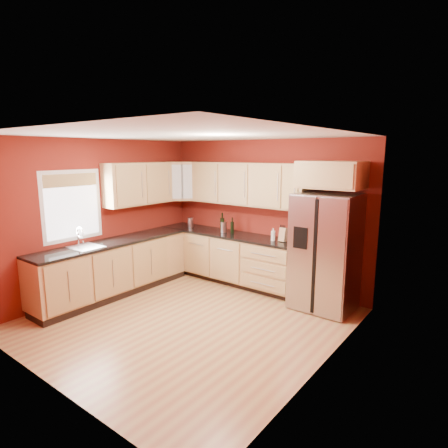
{
  "coord_description": "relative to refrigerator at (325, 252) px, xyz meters",
  "views": [
    {
      "loc": [
        3.47,
        -3.68,
        2.36
      ],
      "look_at": [
        -0.04,
        0.9,
        1.27
      ],
      "focal_mm": 30.0,
      "sensor_mm": 36.0,
      "label": 1
    }
  ],
  "objects": [
    {
      "name": "floor",
      "position": [
        -1.35,
        -1.62,
        -0.89
      ],
      "size": [
        4.0,
        4.0,
        0.0
      ],
      "primitive_type": "plane",
      "color": "#A66740",
      "rests_on": "ground"
    },
    {
      "name": "ceiling",
      "position": [
        -1.35,
        -1.62,
        1.71
      ],
      "size": [
        4.0,
        4.0,
        0.0
      ],
      "primitive_type": "plane",
      "color": "silver",
      "rests_on": "wall_back"
    },
    {
      "name": "wall_back",
      "position": [
        -1.35,
        0.38,
        0.41
      ],
      "size": [
        4.0,
        0.04,
        2.6
      ],
      "primitive_type": "cube",
      "color": "maroon",
      "rests_on": "floor"
    },
    {
      "name": "wall_front",
      "position": [
        -1.35,
        -3.62,
        0.41
      ],
      "size": [
        4.0,
        0.04,
        2.6
      ],
      "primitive_type": "cube",
      "color": "maroon",
      "rests_on": "floor"
    },
    {
      "name": "wall_left",
      "position": [
        -3.35,
        -1.62,
        0.41
      ],
      "size": [
        0.04,
        4.0,
        2.6
      ],
      "primitive_type": "cube",
      "color": "maroon",
      "rests_on": "floor"
    },
    {
      "name": "wall_right",
      "position": [
        0.65,
        -1.62,
        0.41
      ],
      "size": [
        0.04,
        4.0,
        2.6
      ],
      "primitive_type": "cube",
      "color": "maroon",
      "rests_on": "floor"
    },
    {
      "name": "base_cabinets_back",
      "position": [
        -1.9,
        0.07,
        -0.45
      ],
      "size": [
        2.9,
        0.6,
        0.88
      ],
      "primitive_type": "cube",
      "color": "tan",
      "rests_on": "floor"
    },
    {
      "name": "base_cabinets_left",
      "position": [
        -3.05,
        -1.62,
        -0.45
      ],
      "size": [
        0.6,
        2.8,
        0.88
      ],
      "primitive_type": "cube",
      "color": "tan",
      "rests_on": "floor"
    },
    {
      "name": "countertop_back",
      "position": [
        -1.9,
        0.06,
        0.01
      ],
      "size": [
        2.9,
        0.62,
        0.04
      ],
      "primitive_type": "cube",
      "color": "black",
      "rests_on": "base_cabinets_back"
    },
    {
      "name": "countertop_left",
      "position": [
        -3.04,
        -1.62,
        0.01
      ],
      "size": [
        0.62,
        2.8,
        0.04
      ],
      "primitive_type": "cube",
      "color": "black",
      "rests_on": "base_cabinets_left"
    },
    {
      "name": "upper_cabinets_back",
      "position": [
        -1.6,
        0.21,
        0.94
      ],
      "size": [
        2.3,
        0.33,
        0.75
      ],
      "primitive_type": "cube",
      "color": "tan",
      "rests_on": "wall_back"
    },
    {
      "name": "upper_cabinets_left",
      "position": [
        -3.19,
        -0.9,
        0.94
      ],
      "size": [
        0.33,
        1.35,
        0.75
      ],
      "primitive_type": "cube",
      "color": "tan",
      "rests_on": "wall_left"
    },
    {
      "name": "corner_upper_cabinet",
      "position": [
        -3.02,
        0.04,
        0.94
      ],
      "size": [
        0.67,
        0.67,
        0.75
      ],
      "primitive_type": "cube",
      "rotation": [
        0.0,
        0.0,
        0.79
      ],
      "color": "tan",
      "rests_on": "wall_back"
    },
    {
      "name": "over_fridge_cabinet",
      "position": [
        0.0,
        0.07,
        1.16
      ],
      "size": [
        0.92,
        0.6,
        0.4
      ],
      "primitive_type": "cube",
      "color": "tan",
      "rests_on": "wall_back"
    },
    {
      "name": "refrigerator",
      "position": [
        0.0,
        0.0,
        0.0
      ],
      "size": [
        0.9,
        0.75,
        1.78
      ],
      "primitive_type": "cube",
      "color": "#B5B5BA",
      "rests_on": "floor"
    },
    {
      "name": "window",
      "position": [
        -3.33,
        -2.12,
        0.66
      ],
      "size": [
        0.03,
        0.9,
        1.0
      ],
      "primitive_type": "cube",
      "color": "white",
      "rests_on": "wall_left"
    },
    {
      "name": "sink_faucet",
      "position": [
        -3.04,
        -2.12,
        0.18
      ],
      "size": [
        0.5,
        0.42,
        0.3
      ],
      "primitive_type": null,
      "color": "white",
      "rests_on": "countertop_left"
    },
    {
      "name": "canister_left",
      "position": [
        -2.84,
        0.08,
        0.12
      ],
      "size": [
        0.15,
        0.15,
        0.18
      ],
      "primitive_type": "cylinder",
      "rotation": [
        0.0,
        0.0,
        0.42
      ],
      "color": "#B5B5BA",
      "rests_on": "countertop_back"
    },
    {
      "name": "canister_right",
      "position": [
        -2.02,
        0.09,
        0.13
      ],
      "size": [
        0.15,
        0.15,
        0.19
      ],
      "primitive_type": "cylinder",
      "rotation": [
        0.0,
        0.0,
        0.27
      ],
      "color": "#B5B5BA",
      "rests_on": "countertop_back"
    },
    {
      "name": "wine_bottle_a",
      "position": [
        -2.06,
        0.09,
        0.21
      ],
      "size": [
        0.09,
        0.09,
        0.36
      ],
      "primitive_type": null,
      "rotation": [
        0.0,
        0.0,
        -0.12
      ],
      "color": "black",
      "rests_on": "countertop_back"
    },
    {
      "name": "wine_bottle_b",
      "position": [
        -1.83,
        0.1,
        0.18
      ],
      "size": [
        0.08,
        0.08,
        0.29
      ],
      "primitive_type": null,
      "rotation": [
        0.0,
        0.0,
        0.2
      ],
      "color": "black",
      "rests_on": "countertop_back"
    },
    {
      "name": "knife_block",
      "position": [
        -0.79,
        0.11,
        0.14
      ],
      "size": [
        0.12,
        0.11,
        0.23
      ],
      "primitive_type": "cube",
      "rotation": [
        0.0,
        0.0,
        -0.02
      ],
      "color": "tan",
      "rests_on": "countertop_back"
    },
    {
      "name": "soap_dispenser",
      "position": [
        -0.94,
        0.04,
        0.13
      ],
      "size": [
        0.09,
        0.09,
        0.21
      ],
      "primitive_type": "cylinder",
      "rotation": [
        0.0,
        0.0,
        -0.27
      ],
      "color": "silver",
      "rests_on": "countertop_back"
    }
  ]
}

